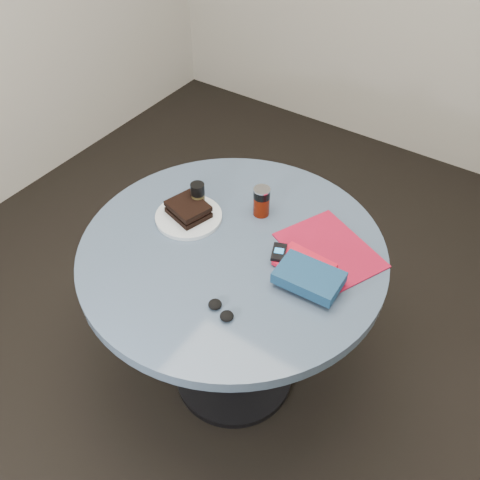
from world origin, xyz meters
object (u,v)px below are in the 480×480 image
Objects in this scene: sandwich at (188,209)px; red_book at (305,264)px; mp3_player at (279,252)px; headphones at (221,310)px; novel at (309,277)px; table at (233,281)px; soda_can at (262,201)px; plate at (189,217)px; pepper_grinder at (198,197)px; magazine at (330,250)px.

red_book is (0.44, 0.02, -0.02)m from sandwich.
headphones is at bearing -94.93° from mp3_player.
red_book is at bearing 124.74° from novel.
table is 0.29m from soda_can.
plate is 2.22× the size of headphones.
headphones is at bearing -72.39° from soda_can.
soda_can is 0.46m from headphones.
red_book is at bearing -4.92° from pepper_grinder.
novel is at bearing -5.52° from sandwich.
pepper_grinder is at bearing 89.45° from plate.
novel is (0.05, -0.06, 0.03)m from red_book.
mp3_player reaches higher than plate.
table is 6.41× the size of sandwich.
magazine is at bearing 92.62° from novel.
novel is at bearing -60.13° from magazine.
soda_can is (-0.01, 0.19, 0.22)m from table.
soda_can is at bearing 38.97° from sandwich.
plate is 0.49m from novel.
novel is (0.49, -0.04, 0.03)m from plate.
red_book is (0.25, -0.14, -0.04)m from soda_can.
mp3_player is 0.83× the size of headphones.
red_book reaches higher than table.
magazine is (0.28, -0.03, -0.05)m from soda_can.
sandwich is 0.25m from soda_can.
table is at bearing -9.60° from plate.
table is 9.07× the size of pepper_grinder.
sandwich is 0.49m from novel.
magazine is at bearing 76.77° from red_book.
table is 11.69× the size of mp3_player.
pepper_grinder is 0.48m from magazine.
magazine is at bearing 45.15° from mp3_player.
novel is at bearing -34.61° from soda_can.
red_book is at bearing 12.77° from table.
sandwich is at bearing 119.99° from plate.
mp3_player is at bearing 16.17° from table.
sandwich is at bearing -179.21° from mp3_player.
soda_can is at bearing 28.45° from pepper_grinder.
plate is at bearing -178.65° from mp3_player.
red_book is 0.09m from mp3_player.
table is 0.35m from novel.
table is at bearing -24.05° from pepper_grinder.
sandwich is 1.45× the size of soda_can.
sandwich is 0.36m from mp3_player.
mp3_player is 0.28m from headphones.
table is 0.35m from magazine.
sandwich reaches higher than plate.
soda_can is 1.26× the size of mp3_player.
table is at bearing -86.13° from soda_can.
pepper_grinder reaches higher than mp3_player.
novel reaches higher than headphones.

